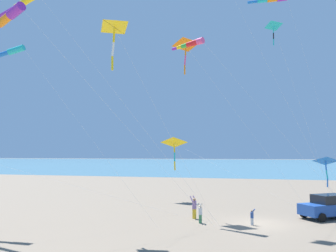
{
  "coord_description": "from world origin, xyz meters",
  "views": [
    {
      "loc": [
        -26.15,
        0.23,
        5.07
      ],
      "look_at": [
        0.32,
        7.06,
        7.29
      ],
      "focal_mm": 36.43,
      "sensor_mm": 36.0,
      "label": 1
    }
  ],
  "objects_px": {
    "person_child_grey_jacket": "(252,216)",
    "kite_delta_yellow_midlevel": "(174,143)",
    "person_adult_flyer": "(194,206)",
    "kite_delta_small_distant": "(274,27)",
    "person_child_green_jacket": "(200,212)",
    "kite_delta_white_trailing": "(186,45)",
    "parked_car": "(328,206)",
    "cooler_box": "(333,211)",
    "kite_windsock_teal_far_right": "(2,22)",
    "kite_windsock_purple_drifting": "(16,8)",
    "kite_windsock_orange_high_right": "(8,53)",
    "kite_windsock_long_streamer_right": "(192,44)",
    "kite_delta_striped_overhead": "(115,28)",
    "kite_delta_blue_topmost": "(326,161)"
  },
  "relations": [
    {
      "from": "person_adult_flyer",
      "to": "kite_windsock_long_streamer_right",
      "type": "xyz_separation_m",
      "value": [
        0.3,
        0.18,
        13.15
      ]
    },
    {
      "from": "kite_delta_small_distant",
      "to": "kite_windsock_orange_high_right",
      "type": "xyz_separation_m",
      "value": [
        -11.37,
        19.43,
        -4.31
      ]
    },
    {
      "from": "person_child_green_jacket",
      "to": "kite_delta_blue_topmost",
      "type": "bearing_deg",
      "value": -50.05
    },
    {
      "from": "kite_delta_yellow_midlevel",
      "to": "kite_windsock_long_streamer_right",
      "type": "xyz_separation_m",
      "value": [
        -9.45,
        -3.75,
        7.84
      ]
    },
    {
      "from": "parked_car",
      "to": "kite_delta_striped_overhead",
      "type": "distance_m",
      "value": 21.12
    },
    {
      "from": "kite_windsock_teal_far_right",
      "to": "kite_delta_yellow_midlevel",
      "type": "xyz_separation_m",
      "value": [
        19.82,
        -5.86,
        -6.64
      ]
    },
    {
      "from": "kite_delta_small_distant",
      "to": "person_child_green_jacket",
      "type": "bearing_deg",
      "value": 140.3
    },
    {
      "from": "person_child_green_jacket",
      "to": "kite_delta_yellow_midlevel",
      "type": "xyz_separation_m",
      "value": [
        11.35,
        4.67,
        5.49
      ]
    },
    {
      "from": "kite_windsock_teal_far_right",
      "to": "kite_windsock_long_streamer_right",
      "type": "bearing_deg",
      "value": -42.82
    },
    {
      "from": "kite_windsock_purple_drifting",
      "to": "kite_windsock_orange_high_right",
      "type": "relative_size",
      "value": 1.4
    },
    {
      "from": "cooler_box",
      "to": "kite_windsock_long_streamer_right",
      "type": "height_order",
      "value": "kite_windsock_long_streamer_right"
    },
    {
      "from": "cooler_box",
      "to": "kite_delta_yellow_midlevel",
      "type": "relative_size",
      "value": 0.04
    },
    {
      "from": "kite_delta_white_trailing",
      "to": "kite_delta_striped_overhead",
      "type": "xyz_separation_m",
      "value": [
        -7.91,
        3.4,
        -0.95
      ]
    },
    {
      "from": "kite_windsock_teal_far_right",
      "to": "person_child_green_jacket",
      "type": "bearing_deg",
      "value": -51.18
    },
    {
      "from": "person_adult_flyer",
      "to": "person_child_grey_jacket",
      "type": "distance_m",
      "value": 4.62
    },
    {
      "from": "parked_car",
      "to": "person_child_green_jacket",
      "type": "relative_size",
      "value": 3.2
    },
    {
      "from": "kite_delta_yellow_midlevel",
      "to": "kite_windsock_long_streamer_right",
      "type": "relative_size",
      "value": 0.98
    },
    {
      "from": "person_child_green_jacket",
      "to": "kite_windsock_teal_far_right",
      "type": "distance_m",
      "value": 18.15
    },
    {
      "from": "cooler_box",
      "to": "kite_delta_white_trailing",
      "type": "distance_m",
      "value": 19.09
    },
    {
      "from": "kite_delta_small_distant",
      "to": "kite_delta_yellow_midlevel",
      "type": "height_order",
      "value": "kite_delta_small_distant"
    },
    {
      "from": "kite_windsock_teal_far_right",
      "to": "kite_windsock_orange_high_right",
      "type": "distance_m",
      "value": 5.19
    },
    {
      "from": "kite_delta_small_distant",
      "to": "kite_windsock_long_streamer_right",
      "type": "height_order",
      "value": "kite_delta_small_distant"
    },
    {
      "from": "kite_windsock_purple_drifting",
      "to": "kite_windsock_long_streamer_right",
      "type": "height_order",
      "value": "kite_windsock_purple_drifting"
    },
    {
      "from": "kite_delta_striped_overhead",
      "to": "kite_windsock_purple_drifting",
      "type": "bearing_deg",
      "value": 97.75
    },
    {
      "from": "cooler_box",
      "to": "kite_windsock_purple_drifting",
      "type": "xyz_separation_m",
      "value": [
        -11.96,
        22.75,
        15.3
      ]
    },
    {
      "from": "person_adult_flyer",
      "to": "person_child_grey_jacket",
      "type": "xyz_separation_m",
      "value": [
        -1.33,
        -4.42,
        -0.33
      ]
    },
    {
      "from": "kite_windsock_orange_high_right",
      "to": "kite_delta_yellow_midlevel",
      "type": "bearing_deg",
      "value": -29.58
    },
    {
      "from": "person_child_grey_jacket",
      "to": "kite_delta_white_trailing",
      "type": "xyz_separation_m",
      "value": [
        3.63,
        5.48,
        14.04
      ]
    },
    {
      "from": "kite_delta_white_trailing",
      "to": "kite_windsock_long_streamer_right",
      "type": "relative_size",
      "value": 1.06
    },
    {
      "from": "person_child_grey_jacket",
      "to": "kite_windsock_teal_far_right",
      "type": "relative_size",
      "value": 0.07
    },
    {
      "from": "person_child_grey_jacket",
      "to": "kite_windsock_orange_high_right",
      "type": "xyz_separation_m",
      "value": [
        -4.53,
        17.21,
        11.89
      ]
    },
    {
      "from": "parked_car",
      "to": "person_adult_flyer",
      "type": "xyz_separation_m",
      "value": [
        -2.68,
        10.18,
        0.0
      ]
    },
    {
      "from": "person_child_grey_jacket",
      "to": "kite_delta_small_distant",
      "type": "bearing_deg",
      "value": -17.99
    },
    {
      "from": "person_adult_flyer",
      "to": "person_child_green_jacket",
      "type": "bearing_deg",
      "value": -155.49
    },
    {
      "from": "person_child_grey_jacket",
      "to": "kite_delta_yellow_midlevel",
      "type": "relative_size",
      "value": 0.08
    },
    {
      "from": "kite_delta_white_trailing",
      "to": "kite_delta_yellow_midlevel",
      "type": "xyz_separation_m",
      "value": [
        7.45,
        2.87,
        -8.4
      ]
    },
    {
      "from": "cooler_box",
      "to": "kite_delta_white_trailing",
      "type": "bearing_deg",
      "value": 104.21
    },
    {
      "from": "kite_delta_small_distant",
      "to": "kite_delta_striped_overhead",
      "type": "height_order",
      "value": "kite_delta_small_distant"
    },
    {
      "from": "kite_windsock_purple_drifting",
      "to": "kite_delta_blue_topmost",
      "type": "bearing_deg",
      "value": -59.15
    },
    {
      "from": "kite_windsock_long_streamer_right",
      "to": "kite_delta_blue_topmost",
      "type": "bearing_deg",
      "value": -59.18
    },
    {
      "from": "person_child_grey_jacket",
      "to": "cooler_box",
      "type": "bearing_deg",
      "value": -44.66
    },
    {
      "from": "kite_delta_white_trailing",
      "to": "kite_windsock_orange_high_right",
      "type": "distance_m",
      "value": 14.45
    },
    {
      "from": "kite_windsock_teal_far_right",
      "to": "kite_delta_yellow_midlevel",
      "type": "relative_size",
      "value": 1.09
    },
    {
      "from": "person_child_green_jacket",
      "to": "kite_delta_white_trailing",
      "type": "bearing_deg",
      "value": 24.68
    },
    {
      "from": "kite_delta_yellow_midlevel",
      "to": "kite_delta_small_distant",
      "type": "bearing_deg",
      "value": -111.86
    },
    {
      "from": "kite_windsock_orange_high_right",
      "to": "kite_delta_striped_overhead",
      "type": "height_order",
      "value": "kite_delta_striped_overhead"
    },
    {
      "from": "person_child_grey_jacket",
      "to": "kite_windsock_orange_high_right",
      "type": "bearing_deg",
      "value": 104.75
    },
    {
      "from": "kite_delta_striped_overhead",
      "to": "kite_delta_small_distant",
      "type": "bearing_deg",
      "value": -44.94
    },
    {
      "from": "kite_delta_small_distant",
      "to": "kite_delta_white_trailing",
      "type": "relative_size",
      "value": 1.13
    },
    {
      "from": "kite_windsock_teal_far_right",
      "to": "kite_delta_small_distant",
      "type": "height_order",
      "value": "kite_delta_small_distant"
    }
  ]
}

